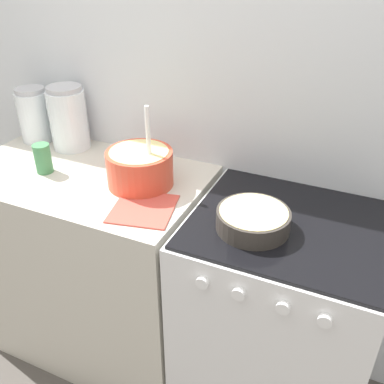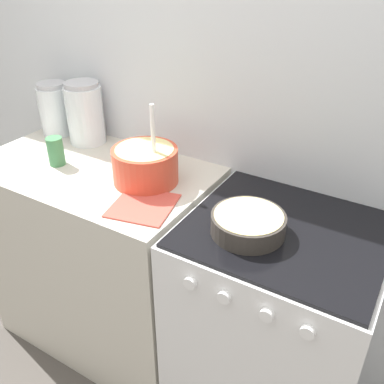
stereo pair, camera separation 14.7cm
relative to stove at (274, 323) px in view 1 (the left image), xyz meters
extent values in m
cube|color=silver|center=(-0.34, 0.32, 0.73)|extent=(4.96, 0.05, 2.40)
cube|color=beige|center=(-0.83, 0.00, 0.00)|extent=(0.98, 0.58, 0.94)
cube|color=silver|center=(0.00, 0.00, -0.01)|extent=(0.65, 0.58, 0.92)
cube|color=black|center=(0.00, 0.00, 0.46)|extent=(0.62, 0.56, 0.01)
cylinder|color=white|center=(-0.18, -0.30, 0.39)|extent=(0.04, 0.02, 0.04)
cylinder|color=white|center=(-0.07, -0.30, 0.39)|extent=(0.04, 0.02, 0.04)
cylinder|color=white|center=(0.07, -0.30, 0.39)|extent=(0.04, 0.02, 0.04)
cylinder|color=white|center=(0.18, -0.30, 0.39)|extent=(0.04, 0.02, 0.04)
cylinder|color=#D84C33|center=(-0.57, 0.02, 0.54)|extent=(0.25, 0.25, 0.13)
cylinder|color=#EFDB8C|center=(-0.57, 0.02, 0.57)|extent=(0.22, 0.22, 0.07)
cylinder|color=white|center=(-0.53, 0.02, 0.64)|extent=(0.02, 0.02, 0.29)
cylinder|color=#38332D|center=(-0.10, -0.08, 0.50)|extent=(0.24, 0.24, 0.07)
cylinder|color=#EFDB8C|center=(-0.10, -0.08, 0.51)|extent=(0.22, 0.22, 0.06)
cylinder|color=silver|center=(-1.21, 0.19, 0.58)|extent=(0.14, 0.14, 0.22)
cylinder|color=white|center=(-1.21, 0.19, 0.54)|extent=(0.12, 0.12, 0.13)
cylinder|color=#B2B2B7|center=(-1.21, 0.19, 0.70)|extent=(0.13, 0.13, 0.02)
cylinder|color=silver|center=(-1.02, 0.19, 0.60)|extent=(0.16, 0.16, 0.26)
cylinder|color=olive|center=(-1.02, 0.19, 0.55)|extent=(0.14, 0.14, 0.15)
cylinder|color=#B2B2B7|center=(-1.02, 0.19, 0.73)|extent=(0.15, 0.15, 0.02)
cylinder|color=#3F7F4C|center=(-0.97, -0.05, 0.53)|extent=(0.07, 0.07, 0.12)
cube|color=#CC4C3F|center=(-0.47, -0.13, 0.47)|extent=(0.25, 0.26, 0.01)
camera|label=1|loc=(0.19, -1.18, 1.27)|focal=40.00mm
camera|label=2|loc=(0.32, -1.11, 1.27)|focal=40.00mm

